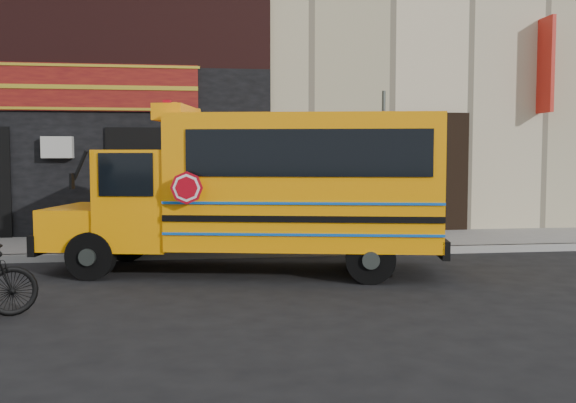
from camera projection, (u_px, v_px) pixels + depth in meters
The scene contains 6 objects.
ground at pixel (307, 281), 10.51m from camera, with size 120.00×120.00×0.00m, color black.
curb at pixel (286, 253), 13.07m from camera, with size 40.00×0.20×0.15m, color gray.
sidewalk at pixel (277, 243), 14.56m from camera, with size 40.00×3.00×0.15m, color #63615C.
building at pixel (252, 28), 20.40m from camera, with size 20.00×10.70×12.00m.
school_bus at pixel (267, 187), 11.27m from camera, with size 7.19×3.50×2.92m.
sign_pole at pixel (383, 166), 13.12m from camera, with size 0.11×0.29×3.37m.
Camera 1 is at (-1.73, -10.25, 2.05)m, focal length 40.00 mm.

